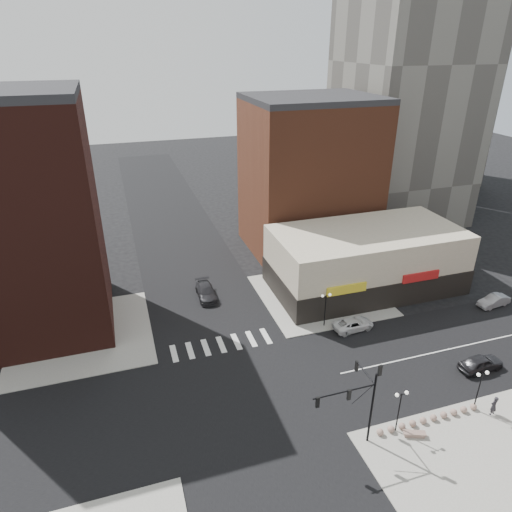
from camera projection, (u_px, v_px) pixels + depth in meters
name	position (u px, v px, depth m)	size (l,w,h in m)	color
ground	(243.00, 396.00, 42.27)	(240.00, 240.00, 0.00)	black
road_ew	(243.00, 395.00, 42.27)	(200.00, 14.00, 0.02)	black
road_ns	(243.00, 395.00, 42.27)	(14.00, 200.00, 0.02)	black
sidewalk_nw	(82.00, 335.00, 50.71)	(15.00, 15.00, 0.12)	gray
sidewalk_ne	(320.00, 295.00, 58.68)	(15.00, 15.00, 0.12)	gray
sidewalk_se	(497.00, 474.00, 34.62)	(18.00, 14.00, 0.12)	gray
building_nw	(18.00, 223.00, 47.53)	(16.00, 15.00, 25.00)	#371611
building_ne_midrise	(309.00, 178.00, 68.07)	(18.00, 15.00, 22.00)	brown
building_ne_row	(365.00, 264.00, 59.50)	(24.20, 12.20, 8.00)	beige
traffic_signal	(360.00, 394.00, 35.39)	(5.59, 3.09, 7.77)	black
street_lamp_se_a	(400.00, 402.00, 37.00)	(1.22, 0.32, 4.16)	black
street_lamp_se_b	(481.00, 381.00, 39.20)	(1.22, 0.32, 4.16)	black
street_lamp_ne	(326.00, 302.00, 51.02)	(1.22, 0.32, 4.16)	black
bollard_row	(428.00, 419.00, 39.13)	(10.03, 0.58, 0.58)	#8A6A5F
white_suv	(353.00, 324.00, 51.66)	(2.20, 4.78, 1.33)	silver
dark_sedan_east	(481.00, 363.00, 45.28)	(1.87, 4.65, 1.58)	black
silver_sedan	(494.00, 301.00, 56.15)	(1.48, 4.23, 1.39)	gray
dark_sedan_north	(206.00, 292.00, 57.98)	(2.17, 5.35, 1.55)	black
pedestrian	(494.00, 406.00, 39.63)	(0.70, 0.46, 1.93)	black
stone_bench	(414.00, 434.00, 37.73)	(1.91, 1.19, 0.43)	#86695C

